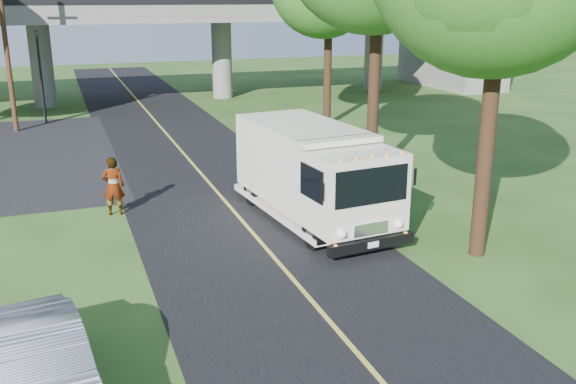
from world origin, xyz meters
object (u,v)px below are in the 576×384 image
pedestrian (113,186)px  utility_pole (6,44)px  silver_sedan (40,369)px  traffic_signal (40,67)px  step_van (313,171)px

pedestrian → utility_pole: bearing=-70.2°
silver_sedan → pedestrian: (2.20, 10.38, 0.24)m
traffic_signal → utility_pole: size_ratio=0.58×
traffic_signal → pedestrian: size_ratio=2.63×
utility_pole → step_van: utility_pole is taller
utility_pole → step_van: (9.69, -18.72, -2.93)m
step_van → silver_sedan: (-8.19, -7.63, -0.91)m
traffic_signal → silver_sedan: size_ratio=1.14×
traffic_signal → silver_sedan: 28.46m
utility_pole → pedestrian: (3.70, -15.97, -3.60)m
traffic_signal → silver_sedan: traffic_signal is taller
traffic_signal → step_van: size_ratio=0.69×
utility_pole → silver_sedan: 26.67m
silver_sedan → pedestrian: bearing=69.1°
traffic_signal → pedestrian: traffic_signal is taller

